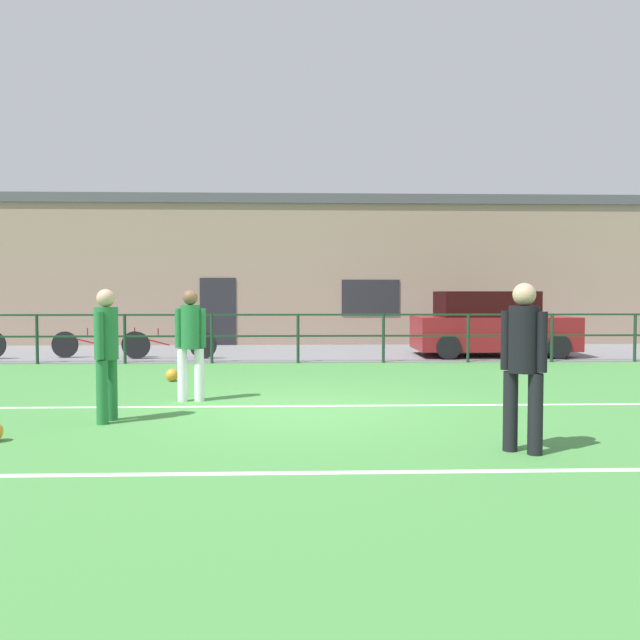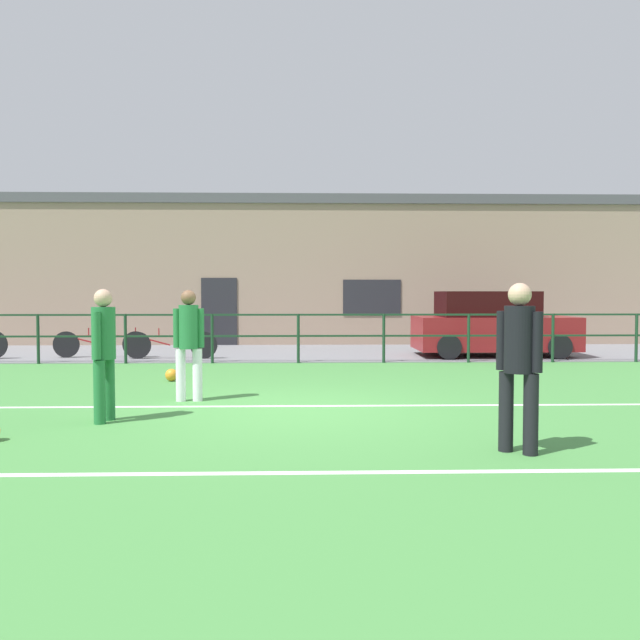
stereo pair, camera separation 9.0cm
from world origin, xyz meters
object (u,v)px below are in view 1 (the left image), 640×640
player_winger (190,338)px  trash_bin_0 (468,330)px  bicycle_parked_2 (99,344)px  soccer_ball_match (172,375)px  bicycle_parked_0 (170,345)px  player_goalkeeper (523,357)px  parked_car_red (491,325)px  spectator_child (192,326)px  player_striker (106,347)px

player_winger → trash_bin_0: player_winger is taller
bicycle_parked_2 → soccer_ball_match: bearing=-58.3°
bicycle_parked_0 → bicycle_parked_2: (-1.80, 0.33, -0.00)m
soccer_ball_match → player_winger: bearing=-72.1°
player_winger → trash_bin_0: 11.86m
player_goalkeeper → player_winger: size_ratio=1.03×
player_winger → parked_car_red: size_ratio=0.42×
trash_bin_0 → spectator_child: bearing=-177.2°
spectator_child → parked_car_red: (8.06, -2.67, 0.15)m
parked_car_red → bicycle_parked_2: 9.92m
parked_car_red → bicycle_parked_0: 8.13m
trash_bin_0 → bicycle_parked_2: bearing=-162.2°
player_striker → bicycle_parked_2: (-2.53, 7.98, -0.59)m
player_winger → bicycle_parked_0: size_ratio=0.73×
player_goalkeeper → player_striker: bearing=19.2°
parked_car_red → bicycle_parked_0: (-8.10, -0.52, -0.43)m
player_goalkeeper → trash_bin_0: 13.28m
player_striker → soccer_ball_match: (0.08, 3.75, -0.84)m
bicycle_parked_0 → bicycle_parked_2: bicycle_parked_0 is taller
spectator_child → bicycle_parked_0: bearing=82.4°
trash_bin_0 → bicycle_parked_0: bearing=-156.7°
parked_car_red → bicycle_parked_0: parked_car_red is taller
bicycle_parked_2 → player_striker: bearing=-72.4°
player_striker → parked_car_red: size_ratio=0.42×
player_striker → player_winger: player_striker is taller
player_winger → spectator_child: (-1.48, 9.28, -0.30)m
player_striker → player_winger: 1.74m
player_goalkeeper → trash_bin_0: player_goalkeeper is taller
bicycle_parked_0 → soccer_ball_match: bearing=-78.2°
player_winger → parked_car_red: 9.33m
player_striker → player_winger: size_ratio=1.00×
spectator_child → parked_car_red: bearing=154.9°
player_striker → soccer_ball_match: player_striker is taller
player_goalkeeper → player_striker: (-4.71, 1.72, -0.03)m
parked_car_red → spectator_child: bearing=161.7°
parked_car_red → bicycle_parked_2: (-9.90, -0.18, -0.44)m
player_winger → parked_car_red: bearing=40.9°
bicycle_parked_0 → parked_car_red: bearing=3.6°
player_winger → bicycle_parked_0: player_winger is taller
player_goalkeeper → parked_car_red: size_ratio=0.44×
player_goalkeeper → trash_bin_0: bearing=-63.5°
player_winger → bicycle_parked_0: bearing=99.8°
parked_car_red → player_goalkeeper: bearing=-105.1°
player_goalkeeper → bicycle_parked_0: 10.85m
player_striker → trash_bin_0: (7.63, 11.24, -0.46)m
player_striker → bicycle_parked_2: size_ratio=0.71×
soccer_ball_match → trash_bin_0: (7.54, 7.48, 0.38)m
bicycle_parked_2 → parked_car_red: bearing=1.1°
player_goalkeeper → parked_car_red: (2.66, 9.88, -0.19)m
bicycle_parked_2 → trash_bin_0: bearing=17.8°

